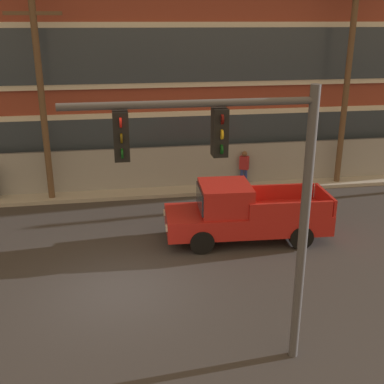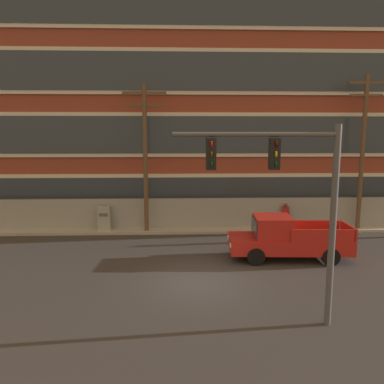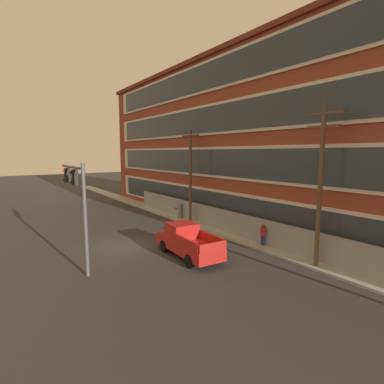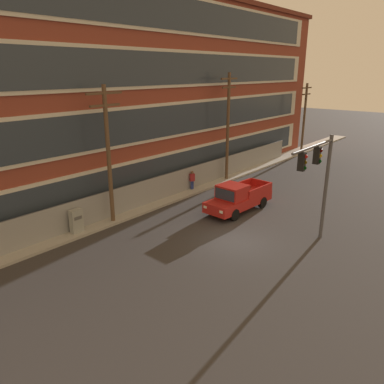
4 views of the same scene
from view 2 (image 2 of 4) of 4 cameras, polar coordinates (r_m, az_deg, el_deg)
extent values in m
plane|color=#333030|center=(15.30, 0.80, -13.57)|extent=(160.00, 160.00, 0.00)
cube|color=#9E9B93|center=(23.01, -0.22, -5.68)|extent=(80.00, 1.82, 0.16)
cube|color=brown|center=(28.96, 3.90, 12.03)|extent=(50.82, 11.14, 14.97)
cube|color=beige|center=(23.61, 5.17, -0.44)|extent=(46.76, 0.10, 2.69)
cube|color=#2D3844|center=(23.56, 5.19, -0.46)|extent=(44.73, 0.06, 2.25)
cube|color=beige|center=(23.32, 5.30, 8.68)|extent=(46.76, 0.10, 2.69)
cube|color=#2D3844|center=(23.26, 5.32, 8.68)|extent=(44.73, 0.06, 2.25)
cube|color=beige|center=(23.61, 5.43, 17.79)|extent=(46.76, 0.10, 2.69)
cube|color=#2D3844|center=(23.56, 5.45, 17.82)|extent=(44.73, 0.06, 2.25)
cube|color=beige|center=(24.49, 5.57, 26.47)|extent=(46.76, 0.10, 2.69)
cube|color=#2D3844|center=(24.43, 5.59, 26.51)|extent=(44.73, 0.06, 2.25)
cube|color=maroon|center=(30.39, 4.06, 26.65)|extent=(51.32, 11.64, 0.40)
cube|color=gray|center=(23.43, 9.66, -3.27)|extent=(35.45, 0.04, 1.97)
cylinder|color=#4C4C51|center=(23.24, 9.72, -0.89)|extent=(35.45, 0.05, 0.05)
cylinder|color=#4C4C51|center=(11.91, 20.63, -5.19)|extent=(0.20, 0.20, 6.11)
cylinder|color=#4C4C51|center=(10.88, 9.71, 8.64)|extent=(4.73, 0.14, 0.14)
cube|color=black|center=(11.01, 12.44, 5.69)|extent=(0.28, 0.32, 0.90)
cylinder|color=#4B0807|center=(10.83, 12.72, 7.12)|extent=(0.04, 0.18, 0.18)
cylinder|color=gold|center=(10.84, 12.67, 5.64)|extent=(0.04, 0.18, 0.18)
cylinder|color=#0A4011|center=(10.86, 12.62, 4.17)|extent=(0.04, 0.18, 0.18)
cube|color=black|center=(10.71, 2.91, 5.80)|extent=(0.28, 0.32, 0.90)
cylinder|color=red|center=(10.52, 3.01, 7.28)|extent=(0.04, 0.18, 0.18)
cylinder|color=#503E08|center=(10.53, 3.00, 5.75)|extent=(0.04, 0.18, 0.18)
cylinder|color=#0A4011|center=(10.55, 2.98, 4.24)|extent=(0.04, 0.18, 0.18)
cube|color=#AD1E19|center=(18.29, 14.53, -7.60)|extent=(5.66, 2.22, 0.70)
cube|color=#AD1E19|center=(17.91, 12.20, -5.12)|extent=(1.76, 1.86, 0.96)
cube|color=#283342|center=(17.77, 9.49, -5.16)|extent=(0.14, 1.58, 0.72)
cube|color=#AD1E19|center=(17.63, 19.28, -6.31)|extent=(2.78, 0.27, 0.56)
cube|color=#AD1E19|center=(19.30, 17.61, -4.94)|extent=(2.78, 0.27, 0.56)
cube|color=#AD1E19|center=(18.96, 22.72, -5.46)|extent=(0.20, 1.85, 0.56)
cylinder|color=black|center=(17.25, 9.71, -9.66)|extent=(0.81, 0.30, 0.80)
cylinder|color=black|center=(18.91, 8.90, -7.99)|extent=(0.81, 0.30, 0.80)
cylinder|color=black|center=(18.05, 20.37, -9.26)|extent=(0.81, 0.30, 0.80)
cylinder|color=black|center=(19.65, 18.67, -7.71)|extent=(0.81, 0.30, 0.80)
cube|color=white|center=(17.18, 5.87, -8.07)|extent=(0.07, 0.24, 0.16)
cube|color=white|center=(18.47, 5.51, -6.86)|extent=(0.07, 0.24, 0.16)
cylinder|color=brown|center=(21.96, -7.12, 4.80)|extent=(0.26, 0.26, 8.66)
cube|color=brown|center=(22.03, -7.31, 14.79)|extent=(2.50, 0.14, 0.14)
cube|color=brown|center=(21.97, -7.27, 12.97)|extent=(2.13, 0.14, 0.14)
cylinder|color=brown|center=(24.49, 24.51, 5.20)|extent=(0.26, 0.26, 9.27)
cube|color=brown|center=(24.64, 25.14, 14.83)|extent=(2.21, 0.14, 0.14)
cube|color=brown|center=(24.57, 25.03, 13.21)|extent=(1.88, 0.14, 0.14)
cube|color=#939993|center=(23.02, -13.23, -4.08)|extent=(0.73, 0.42, 1.60)
cube|color=#515151|center=(22.74, -13.37, -3.42)|extent=(0.51, 0.02, 0.20)
cylinder|color=navy|center=(23.76, 13.78, -4.62)|extent=(0.14, 0.14, 0.85)
cylinder|color=navy|center=(23.81, 14.20, -4.61)|extent=(0.14, 0.14, 0.85)
cube|color=maroon|center=(23.63, 14.05, -2.90)|extent=(0.47, 0.41, 0.60)
sphere|color=brown|center=(23.55, 14.09, -1.90)|extent=(0.24, 0.24, 0.24)
camera|label=1|loc=(2.64, 21.38, 41.38)|focal=45.00mm
camera|label=3|loc=(21.57, 70.92, 5.16)|focal=28.00mm
camera|label=4|loc=(16.60, -81.87, 14.01)|focal=35.00mm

